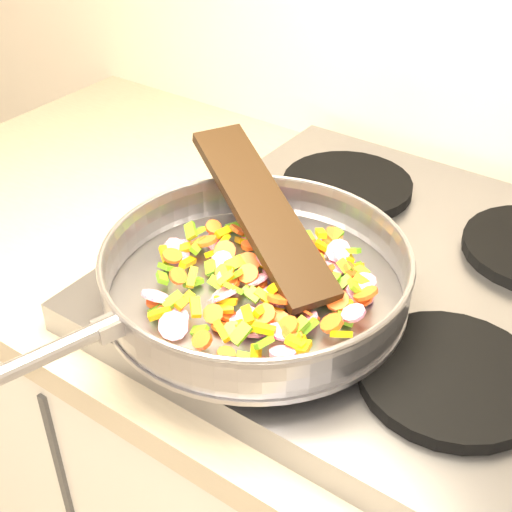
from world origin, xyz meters
The scene contains 7 objects.
cooktop centered at (-0.70, 1.67, 0.92)m, with size 0.60×0.60×0.04m, color #939399.
grate_fl centered at (-0.84, 1.52, 0.95)m, with size 0.19×0.19×0.02m, color black.
grate_fr centered at (-0.56, 1.52, 0.95)m, with size 0.19×0.19×0.02m, color black.
grate_bl centered at (-0.84, 1.81, 0.95)m, with size 0.19×0.19×0.02m, color black.
saute_pan centered at (-0.79, 1.51, 0.99)m, with size 0.39×0.55×0.06m.
vegetable_heap centered at (-0.78, 1.52, 0.98)m, with size 0.28×0.28×0.05m.
wooden_spatula centered at (-0.83, 1.58, 1.02)m, with size 0.29×0.06×0.01m, color black.
Camera 1 is at (-0.42, 0.99, 1.47)m, focal length 50.00 mm.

